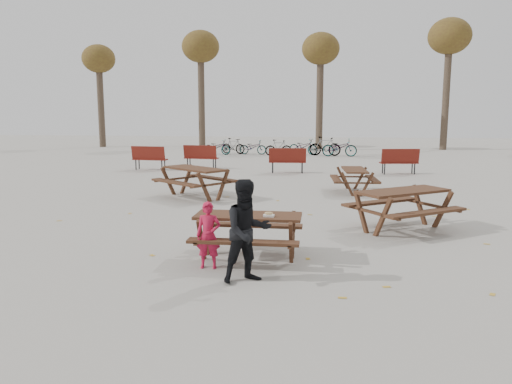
# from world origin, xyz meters

# --- Properties ---
(ground) EXTENTS (80.00, 80.00, 0.00)m
(ground) POSITION_xyz_m (0.00, 0.00, 0.00)
(ground) COLOR gray
(ground) RESTS_ON ground
(main_picnic_table) EXTENTS (1.80, 1.45, 0.78)m
(main_picnic_table) POSITION_xyz_m (0.00, 0.00, 0.59)
(main_picnic_table) COLOR #371F14
(main_picnic_table) RESTS_ON ground
(food_tray) EXTENTS (0.18, 0.11, 0.03)m
(food_tray) POSITION_xyz_m (0.37, -0.14, 0.79)
(food_tray) COLOR white
(food_tray) RESTS_ON main_picnic_table
(bread_roll) EXTENTS (0.14, 0.06, 0.05)m
(bread_roll) POSITION_xyz_m (0.37, -0.14, 0.83)
(bread_roll) COLOR tan
(bread_roll) RESTS_ON food_tray
(soda_bottle) EXTENTS (0.07, 0.07, 0.17)m
(soda_bottle) POSITION_xyz_m (-0.17, -0.15, 0.85)
(soda_bottle) COLOR silver
(soda_bottle) RESTS_ON main_picnic_table
(child) EXTENTS (0.41, 0.29, 1.08)m
(child) POSITION_xyz_m (-0.56, -0.59, 0.54)
(child) COLOR #B61638
(child) RESTS_ON ground
(adult) EXTENTS (0.94, 0.89, 1.54)m
(adult) POSITION_xyz_m (0.16, -1.16, 0.77)
(adult) COLOR black
(adult) RESTS_ON ground
(picnic_table_east) EXTENTS (2.57, 2.48, 0.86)m
(picnic_table_east) POSITION_xyz_m (2.94, 2.49, 0.43)
(picnic_table_east) COLOR #371F14
(picnic_table_east) RESTS_ON ground
(picnic_table_north) EXTENTS (2.62, 2.54, 0.88)m
(picnic_table_north) POSITION_xyz_m (-2.45, 5.84, 0.44)
(picnic_table_north) COLOR #371F14
(picnic_table_north) RESTS_ON ground
(picnic_table_far) EXTENTS (1.47, 1.78, 0.73)m
(picnic_table_far) POSITION_xyz_m (2.23, 7.38, 0.37)
(picnic_table_far) COLOR #371F14
(picnic_table_far) RESTS_ON ground
(park_bench_row) EXTENTS (11.97, 1.74, 1.03)m
(park_bench_row) POSITION_xyz_m (-1.50, 12.44, 0.52)
(park_bench_row) COLOR maroon
(park_bench_row) RESTS_ON ground
(bicycle_row) EXTENTS (8.79, 1.82, 1.07)m
(bicycle_row) POSITION_xyz_m (-0.81, 20.19, 0.47)
(bicycle_row) COLOR black
(bicycle_row) RESTS_ON ground
(tree_row) EXTENTS (32.17, 3.52, 8.26)m
(tree_row) POSITION_xyz_m (0.90, 25.15, 6.19)
(tree_row) COLOR #382B21
(tree_row) RESTS_ON ground
(fallen_leaves) EXTENTS (11.00, 11.00, 0.01)m
(fallen_leaves) POSITION_xyz_m (0.50, 2.50, 0.00)
(fallen_leaves) COLOR gold
(fallen_leaves) RESTS_ON ground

